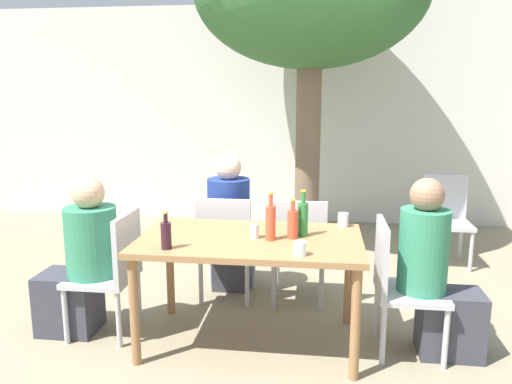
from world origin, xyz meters
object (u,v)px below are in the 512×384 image
at_px(patio_chair_0, 113,267).
at_px(person_seated_1, 436,278).
at_px(wine_bottle_1, 166,234).
at_px(drinking_glass_2, 300,248).
at_px(person_seated_0, 81,264).
at_px(drinking_glass_1, 343,220).
at_px(green_bottle_0, 303,218).
at_px(soda_bottle_2, 271,222).
at_px(patio_chair_2, 226,243).
at_px(patio_chair_3, 299,246).
at_px(drinking_glass_0, 255,231).
at_px(patio_chair_1, 398,280).
at_px(soda_bottle_3, 293,223).
at_px(person_seated_2, 231,230).
at_px(patio_chair_4, 446,214).
at_px(dining_table_front, 250,249).

xyz_separation_m(patio_chair_0, person_seated_1, (2.18, -0.00, 0.03)).
bearing_deg(wine_bottle_1, drinking_glass_2, -1.34).
distance_m(person_seated_1, wine_bottle_1, 1.75).
bearing_deg(person_seated_0, drinking_glass_1, 101.07).
xyz_separation_m(person_seated_1, green_bottle_0, (-0.86, 0.08, 0.35)).
bearing_deg(soda_bottle_2, patio_chair_2, 121.55).
distance_m(patio_chair_3, drinking_glass_0, 0.79).
bearing_deg(wine_bottle_1, patio_chair_1, 11.99).
distance_m(person_seated_0, wine_bottle_1, 0.86).
height_order(green_bottle_0, drinking_glass_1, green_bottle_0).
bearing_deg(patio_chair_1, patio_chair_3, 45.21).
relative_size(patio_chair_0, wine_bottle_1, 3.72).
height_order(green_bottle_0, drinking_glass_2, green_bottle_0).
bearing_deg(person_seated_1, drinking_glass_1, 58.45).
height_order(green_bottle_0, drinking_glass_0, green_bottle_0).
bearing_deg(person_seated_1, patio_chair_3, 53.65).
distance_m(patio_chair_2, soda_bottle_3, 0.94).
bearing_deg(drinking_glass_0, person_seated_2, 109.73).
height_order(person_seated_0, green_bottle_0, person_seated_0).
xyz_separation_m(patio_chair_0, soda_bottle_3, (1.25, 0.02, 0.36)).
relative_size(patio_chair_1, drinking_glass_1, 8.92).
xyz_separation_m(patio_chair_1, wine_bottle_1, (-1.45, -0.31, 0.35)).
bearing_deg(green_bottle_0, drinking_glass_1, 44.85).
bearing_deg(drinking_glass_1, person_seated_0, -168.93).
relative_size(green_bottle_0, soda_bottle_3, 1.19).
height_order(drinking_glass_0, drinking_glass_1, drinking_glass_1).
relative_size(patio_chair_2, drinking_glass_2, 10.49).
xyz_separation_m(person_seated_2, green_bottle_0, (0.64, -0.82, 0.33)).
bearing_deg(patio_chair_2, patio_chair_1, 152.12).
xyz_separation_m(green_bottle_0, drinking_glass_0, (-0.32, -0.09, -0.07)).
distance_m(patio_chair_0, patio_chair_1, 1.95).
bearing_deg(patio_chair_4, person_seated_0, -146.98).
height_order(patio_chair_4, person_seated_0, person_seated_0).
height_order(drinking_glass_1, drinking_glass_2, drinking_glass_1).
relative_size(patio_chair_0, patio_chair_3, 1.00).
bearing_deg(drinking_glass_1, person_seated_2, 149.50).
xyz_separation_m(soda_bottle_3, drinking_glass_1, (0.35, 0.34, -0.05)).
height_order(person_seated_0, soda_bottle_2, person_seated_0).
relative_size(person_seated_2, green_bottle_0, 3.82).
bearing_deg(drinking_glass_0, green_bottle_0, 15.65).
relative_size(green_bottle_0, drinking_glass_0, 3.30).
bearing_deg(patio_chair_3, dining_table_front, 66.18).
bearing_deg(patio_chair_2, dining_table_front, 113.82).
bearing_deg(dining_table_front, wine_bottle_1, -147.28).
height_order(soda_bottle_3, drinking_glass_2, soda_bottle_3).
xyz_separation_m(patio_chair_4, person_seated_1, (-0.51, -1.90, 0.03)).
distance_m(drinking_glass_0, drinking_glass_2, 0.45).
relative_size(dining_table_front, person_seated_2, 1.23).
distance_m(patio_chair_4, drinking_glass_2, 2.64).
bearing_deg(dining_table_front, person_seated_1, -0.00).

